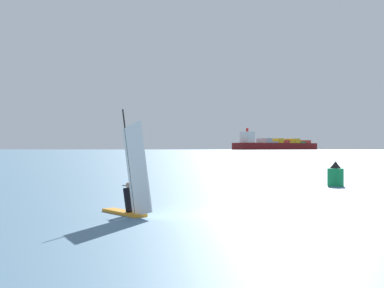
# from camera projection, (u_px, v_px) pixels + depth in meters

# --- Properties ---
(ground_plane) EXTENTS (4000.00, 4000.00, 0.00)m
(ground_plane) POSITION_uv_depth(u_px,v_px,m) (213.00, 214.00, 19.91)
(ground_plane) COLOR #476B84
(windsurfer) EXTENTS (3.02, 1.92, 4.24)m
(windsurfer) POSITION_uv_depth(u_px,v_px,m) (131.00, 189.00, 19.57)
(windsurfer) COLOR orange
(windsurfer) RESTS_ON ground_plane
(cargo_ship) EXTENTS (121.65, 151.32, 35.31)m
(cargo_ship) POSITION_uv_depth(u_px,v_px,m) (275.00, 145.00, 845.11)
(cargo_ship) COLOR maroon
(cargo_ship) RESTS_ON ground_plane
(distant_headland) EXTENTS (633.70, 322.41, 26.57)m
(distant_headland) POSITION_uv_depth(u_px,v_px,m) (344.00, 145.00, 1579.48)
(distant_headland) COLOR #60665B
(distant_headland) RESTS_ON ground_plane
(channel_buoy) EXTENTS (1.12, 1.12, 1.74)m
(channel_buoy) POSITION_uv_depth(u_px,v_px,m) (335.00, 175.00, 34.70)
(channel_buoy) COLOR #19994C
(channel_buoy) RESTS_ON ground_plane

